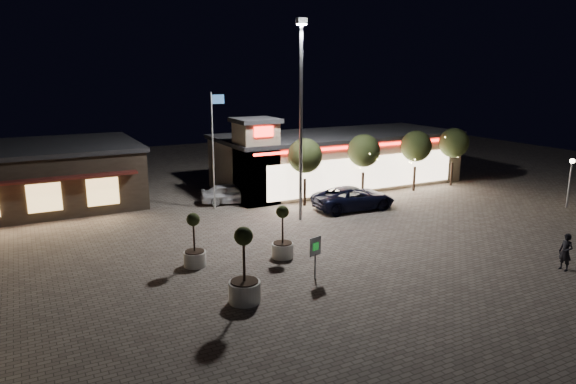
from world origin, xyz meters
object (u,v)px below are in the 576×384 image
pedestrian (566,252)px  planter_left (195,250)px  planter_mid (244,279)px  white_sedan (231,193)px  pickup_truck (354,198)px  valet_sign (315,250)px

pedestrian → planter_left: size_ratio=0.67×
pedestrian → planter_mid: size_ratio=0.56×
white_sedan → pedestrian: size_ratio=2.36×
pickup_truck → planter_left: size_ratio=2.14×
planter_mid → valet_sign: size_ratio=1.61×
pedestrian → planter_mid: bearing=-102.7°
pickup_truck → planter_left: bearing=115.8°
pedestrian → valet_sign: (-11.19, 4.60, 0.51)m
pedestrian → planter_mid: planter_mid is taller
white_sedan → valet_sign: size_ratio=2.11×
planter_left → valet_sign: bearing=-43.2°
pickup_truck → white_sedan: bearing=56.0°
planter_left → planter_mid: size_ratio=0.83×
pickup_truck → valet_sign: size_ratio=2.85×
planter_left → valet_sign: planter_left is taller
pedestrian → valet_sign: size_ratio=0.90×
pickup_truck → planter_left: planter_left is taller
planter_left → planter_mid: 4.88m
pickup_truck → white_sedan: (-6.92, 5.45, -0.07)m
planter_left → white_sedan: bearing=60.3°
planter_left → planter_mid: (0.60, -4.84, 0.17)m
pedestrian → planter_left: (-15.59, 8.73, -0.07)m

